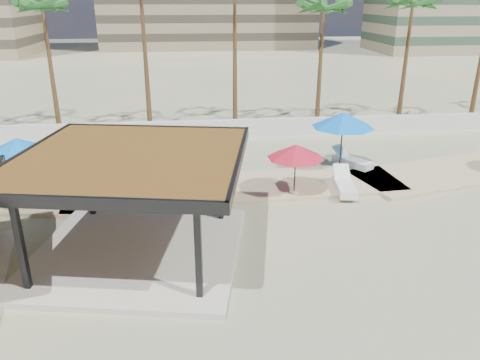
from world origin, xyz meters
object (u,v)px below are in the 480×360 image
(pavilion_central, at_px, (133,196))
(lounger_a, at_px, (96,194))
(lounger_b, at_px, (344,186))
(lounger_c, at_px, (352,161))
(umbrella_c, at_px, (296,152))

(pavilion_central, distance_m, lounger_a, 5.72)
(lounger_a, height_order, lounger_b, lounger_b)
(pavilion_central, relative_size, lounger_c, 3.73)
(lounger_a, bearing_deg, lounger_c, -66.92)
(pavilion_central, distance_m, umbrella_c, 8.09)
(umbrella_c, xyz_separation_m, lounger_a, (-9.05, 0.39, -1.81))
(umbrella_c, height_order, lounger_a, umbrella_c)
(pavilion_central, distance_m, lounger_b, 10.38)
(pavilion_central, bearing_deg, lounger_b, 37.44)
(umbrella_c, bearing_deg, pavilion_central, -146.31)
(umbrella_c, bearing_deg, lounger_b, 1.31)
(lounger_b, xyz_separation_m, lounger_c, (1.52, 3.39, -0.01))
(lounger_b, height_order, lounger_c, lounger_b)
(lounger_a, bearing_deg, lounger_b, -81.84)
(lounger_a, relative_size, lounger_b, 0.92)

